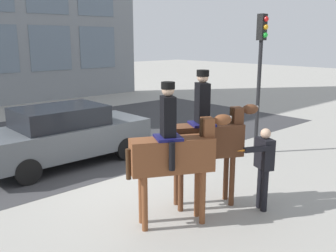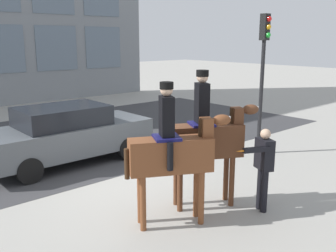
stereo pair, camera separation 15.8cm
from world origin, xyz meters
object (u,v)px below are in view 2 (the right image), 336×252
mounted_horse_companion (206,137)px  street_car_near_lane (66,134)px  pedestrian_bystander (263,163)px  traffic_light (263,62)px  mounted_horse_lead (173,151)px

mounted_horse_companion → street_car_near_lane: size_ratio=0.61×
pedestrian_bystander → traffic_light: bearing=-119.1°
mounted_horse_companion → traffic_light: 4.26m
pedestrian_bystander → traffic_light: 4.29m
mounted_horse_lead → street_car_near_lane: (0.13, 4.52, -0.56)m
mounted_horse_lead → street_car_near_lane: bearing=115.9°
mounted_horse_lead → traffic_light: size_ratio=0.65×
mounted_horse_companion → pedestrian_bystander: mounted_horse_companion is taller
mounted_horse_companion → traffic_light: traffic_light is taller
mounted_horse_lead → mounted_horse_companion: mounted_horse_companion is taller
mounted_horse_companion → traffic_light: size_ratio=0.69×
mounted_horse_companion → mounted_horse_lead: bearing=-144.3°
mounted_horse_companion → pedestrian_bystander: (0.66, -0.91, -0.46)m
mounted_horse_lead → pedestrian_bystander: 1.89m
street_car_near_lane → traffic_light: 5.86m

